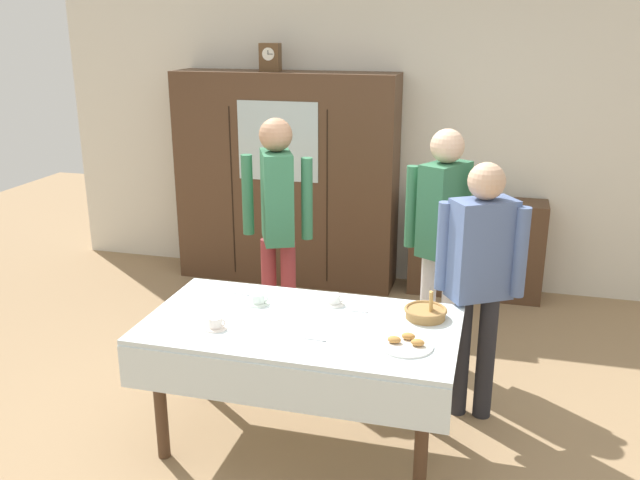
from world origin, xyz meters
TOP-DOWN VIEW (x-y plane):
  - ground_plane at (0.00, 0.00)m, footprint 12.00×12.00m
  - back_wall at (0.00, 2.65)m, footprint 6.40×0.10m
  - dining_table at (0.00, -0.23)m, footprint 1.72×0.94m
  - wall_cabinet at (-0.90, 2.35)m, footprint 2.03×0.46m
  - mantel_clock at (-1.03, 2.35)m, footprint 0.18×0.11m
  - bookshelf_low at (0.85, 2.41)m, footprint 1.16×0.35m
  - book_stack at (0.85, 2.41)m, footprint 0.18×0.23m
  - tea_cup_near_right at (-0.42, -0.40)m, footprint 0.13×0.13m
  - tea_cup_far_left at (-0.31, -0.03)m, footprint 0.13×0.13m
  - tea_cup_mid_left at (0.12, 0.08)m, footprint 0.13×0.13m
  - bread_basket at (0.66, 0.03)m, footprint 0.24×0.24m
  - pastry_plate at (0.60, -0.34)m, footprint 0.28×0.28m
  - spoon_back_edge at (0.30, 0.01)m, footprint 0.12×0.02m
  - spoon_near_left at (-0.45, 0.09)m, footprint 0.12×0.02m
  - spoon_far_left at (0.15, -0.40)m, footprint 0.12×0.02m
  - person_behind_table_right at (-0.51, 0.92)m, footprint 0.52×0.41m
  - person_near_right_end at (0.93, 0.37)m, footprint 0.52×0.36m
  - person_by_cabinet at (0.65, 1.00)m, footprint 0.52×0.41m

SIDE VIEW (x-z plane):
  - ground_plane at x=0.00m, z-range 0.00..0.00m
  - bookshelf_low at x=0.85m, z-range 0.00..0.88m
  - dining_table at x=0.00m, z-range 0.28..1.05m
  - spoon_back_edge at x=0.30m, z-range 0.77..0.78m
  - spoon_near_left at x=-0.45m, z-range 0.77..0.78m
  - spoon_far_left at x=0.15m, z-range 0.77..0.78m
  - pastry_plate at x=0.60m, z-range 0.76..0.81m
  - tea_cup_near_right at x=-0.42m, z-range 0.77..0.83m
  - tea_cup_far_left at x=-0.31m, z-range 0.77..0.83m
  - tea_cup_mid_left at x=0.12m, z-range 0.77..0.83m
  - bread_basket at x=0.66m, z-range 0.73..0.89m
  - book_stack at x=0.85m, z-range 0.88..0.99m
  - wall_cabinet at x=-0.90m, z-range 0.00..1.94m
  - person_near_right_end at x=0.93m, z-range 0.17..1.77m
  - person_by_cabinet at x=0.65m, z-range 0.19..1.88m
  - person_behind_table_right at x=-0.51m, z-range 0.20..1.93m
  - back_wall at x=0.00m, z-range 0.00..2.70m
  - mantel_clock at x=-1.03m, z-range 1.94..2.18m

